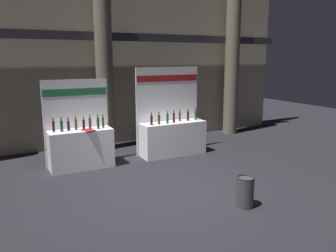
# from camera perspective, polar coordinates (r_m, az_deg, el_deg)

# --- Properties ---
(ground_plane) EXTENTS (27.29, 27.29, 0.00)m
(ground_plane) POSITION_cam_1_polar(r_m,az_deg,el_deg) (7.22, -0.52, -10.92)
(ground_plane) COLOR black
(hall_colonnade) EXTENTS (13.64, 1.05, 6.12)m
(hall_colonnade) POSITION_cam_1_polar(r_m,az_deg,el_deg) (10.84, -11.64, 12.64)
(hall_colonnade) COLOR tan
(hall_colonnade) RESTS_ON ground_plane
(exhibitor_booth_0) EXTENTS (1.63, 0.73, 2.21)m
(exhibitor_booth_0) POSITION_cam_1_polar(r_m,az_deg,el_deg) (8.81, -14.49, -3.13)
(exhibitor_booth_0) COLOR white
(exhibitor_booth_0) RESTS_ON ground_plane
(exhibitor_booth_1) EXTENTS (1.97, 0.66, 2.48)m
(exhibitor_booth_1) POSITION_cam_1_polar(r_m,az_deg,el_deg) (9.72, 0.72, -1.32)
(exhibitor_booth_1) COLOR white
(exhibitor_booth_1) RESTS_ON ground_plane
(trash_bin) EXTENTS (0.33, 0.33, 0.58)m
(trash_bin) POSITION_cam_1_polar(r_m,az_deg,el_deg) (6.58, 12.81, -10.75)
(trash_bin) COLOR #38383D
(trash_bin) RESTS_ON ground_plane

